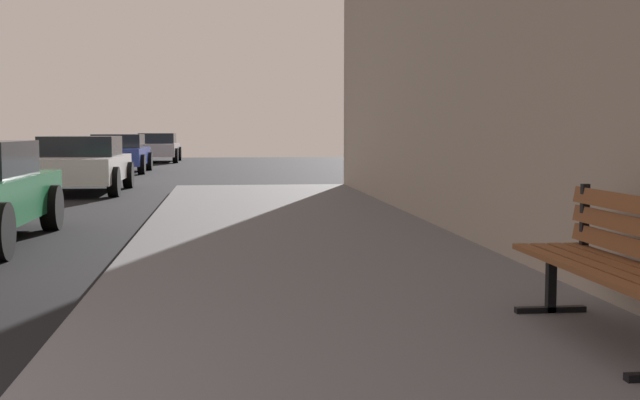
% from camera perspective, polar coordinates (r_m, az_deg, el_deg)
% --- Properties ---
extents(bench, '(0.51, 1.81, 0.89)m').
position_cam_1_polar(bench, '(5.23, 19.94, -3.62)').
color(bench, brown).
rests_on(bench, sidewalk).
extents(car_white, '(2.05, 4.23, 1.27)m').
position_cam_1_polar(car_white, '(19.46, -16.21, 2.41)').
color(car_white, white).
rests_on(car_white, ground_plane).
extents(car_blue, '(1.99, 4.10, 1.27)m').
position_cam_1_polar(car_blue, '(28.36, -13.75, 3.17)').
color(car_blue, '#233899').
rests_on(car_blue, ground_plane).
extents(car_silver, '(1.96, 4.49, 1.27)m').
position_cam_1_polar(car_silver, '(37.43, -11.16, 3.59)').
color(car_silver, '#B7B7BF').
rests_on(car_silver, ground_plane).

